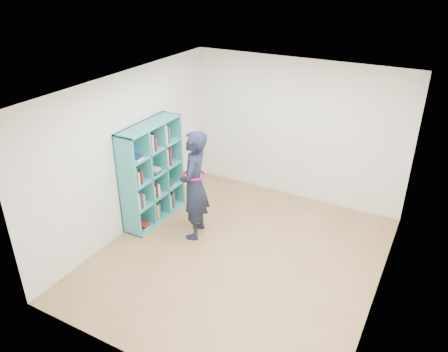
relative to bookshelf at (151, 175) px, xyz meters
The scene contains 9 objects.
floor 2.03m from the bookshelf, ahead, with size 4.50×4.50×0.00m, color olive.
ceiling 2.56m from the bookshelf, ahead, with size 4.50×4.50×0.00m, color white.
wall_left 0.58m from the bookshelf, 119.51° to the right, with size 0.02×4.50×2.60m, color white.
wall_right 3.87m from the bookshelf, ahead, with size 0.02×4.50×2.60m, color white.
wall_back 2.71m from the bookshelf, 46.81° to the left, with size 4.00×0.02×2.60m, color white.
wall_front 3.17m from the bookshelf, 54.34° to the right, with size 4.00×0.02×2.60m, color white.
bookshelf is the anchor object (origin of this frame).
person 0.93m from the bookshelf, ahead, with size 0.60×0.75×1.81m.
smartphone 0.80m from the bookshelf, ahead, with size 0.05×0.09×0.12m.
Camera 1 is at (2.38, -4.87, 4.10)m, focal length 35.00 mm.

